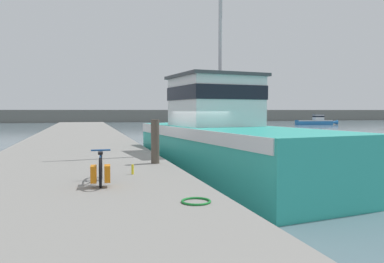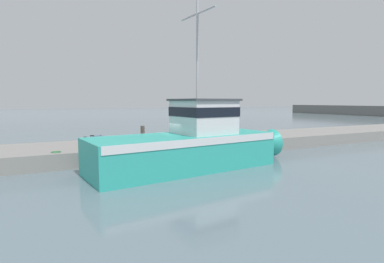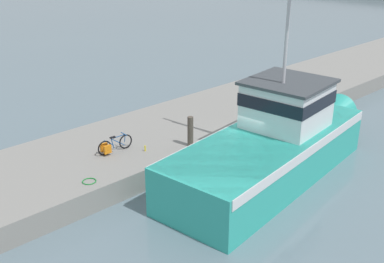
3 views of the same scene
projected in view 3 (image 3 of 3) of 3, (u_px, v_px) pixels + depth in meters
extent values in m
plane|color=slate|center=(252.00, 162.00, 21.42)|extent=(320.00, 320.00, 0.00)
cube|color=gray|center=(190.00, 128.00, 23.96)|extent=(5.71, 80.00, 0.93)
cube|color=teal|center=(267.00, 157.00, 19.65)|extent=(4.87, 10.85, 1.93)
cone|color=teal|center=(332.00, 116.00, 24.07)|extent=(2.05, 2.10, 1.83)
cube|color=silver|center=(268.00, 140.00, 19.36)|extent=(4.91, 10.65, 0.39)
cube|color=silver|center=(287.00, 105.00, 19.86)|extent=(3.22, 3.23, 1.87)
cube|color=black|center=(287.00, 98.00, 19.74)|extent=(3.28, 3.29, 0.52)
cube|color=#3D4247|center=(288.00, 82.00, 19.48)|extent=(3.47, 3.49, 0.12)
cylinder|color=#B2B2B7|center=(289.00, 3.00, 17.97)|extent=(0.14, 0.14, 6.18)
torus|color=black|center=(105.00, 148.00, 19.81)|extent=(0.09, 0.64, 0.63)
torus|color=black|center=(126.00, 141.00, 20.42)|extent=(0.09, 0.64, 0.63)
cylinder|color=navy|center=(108.00, 148.00, 19.94)|extent=(0.06, 0.35, 0.18)
cylinder|color=navy|center=(112.00, 143.00, 20.00)|extent=(0.04, 0.14, 0.48)
cylinder|color=navy|center=(109.00, 143.00, 19.88)|extent=(0.06, 0.46, 0.36)
cylinder|color=navy|center=(118.00, 142.00, 20.17)|extent=(0.07, 0.65, 0.49)
cylinder|color=navy|center=(119.00, 136.00, 20.10)|extent=(0.07, 0.53, 0.05)
cylinder|color=navy|center=(125.00, 138.00, 20.35)|extent=(0.04, 0.10, 0.32)
cylinder|color=navy|center=(124.00, 134.00, 20.25)|extent=(0.44, 0.06, 0.04)
cube|color=black|center=(113.00, 137.00, 19.91)|extent=(0.11, 0.25, 0.05)
cube|color=orange|center=(104.00, 147.00, 19.95)|extent=(0.14, 0.33, 0.35)
cube|color=orange|center=(107.00, 149.00, 19.75)|extent=(0.14, 0.33, 0.35)
cylinder|color=#51473D|center=(190.00, 131.00, 20.54)|extent=(0.25, 0.25, 1.33)
torus|color=#197A2D|center=(89.00, 181.00, 17.77)|extent=(0.53, 0.53, 0.04)
cylinder|color=yellow|center=(145.00, 148.00, 20.24)|extent=(0.06, 0.06, 0.25)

